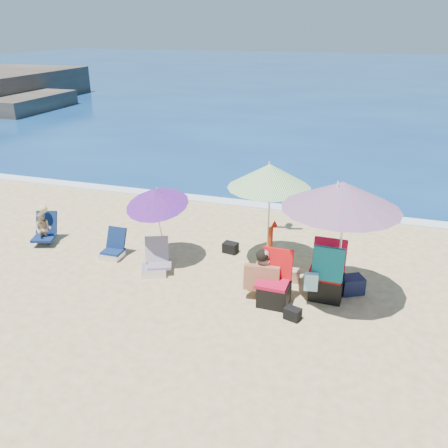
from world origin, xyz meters
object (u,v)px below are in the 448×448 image
(umbrella_blue, at_px, (156,197))
(person_center, at_px, (263,274))
(camp_chair_right, at_px, (326,278))
(person_left, at_px, (44,228))
(chair_rainbow, at_px, (156,264))
(chair_navy, at_px, (113,250))
(umbrella_turquoise, at_px, (342,195))
(umbrella_striped, at_px, (270,176))
(camp_chair_left, at_px, (274,289))
(furled_umbrella, at_px, (271,248))

(umbrella_blue, xyz_separation_m, person_center, (2.55, -0.75, -1.04))
(camp_chair_right, distance_m, person_left, 6.74)
(chair_rainbow, bearing_deg, chair_navy, 163.97)
(umbrella_turquoise, bearing_deg, person_left, 175.99)
(umbrella_blue, bearing_deg, chair_navy, -172.99)
(umbrella_turquoise, bearing_deg, person_center, -168.95)
(chair_rainbow, bearing_deg, umbrella_turquoise, -0.17)
(umbrella_blue, bearing_deg, person_center, -16.47)
(umbrella_striped, bearing_deg, camp_chair_right, -36.06)
(umbrella_turquoise, xyz_separation_m, umbrella_blue, (-3.86, 0.50, -0.62))
(umbrella_turquoise, relative_size, camp_chair_left, 2.71)
(chair_navy, height_order, camp_chair_left, camp_chair_left)
(umbrella_blue, bearing_deg, furled_umbrella, 0.44)
(person_center, bearing_deg, furled_umbrella, 91.82)
(chair_navy, bearing_deg, person_left, 176.54)
(chair_rainbow, relative_size, camp_chair_left, 0.80)
(umbrella_turquoise, distance_m, person_left, 7.09)
(umbrella_turquoise, height_order, person_left, umbrella_turquoise)
(chair_navy, relative_size, camp_chair_right, 0.54)
(umbrella_blue, distance_m, camp_chair_right, 3.91)
(umbrella_striped, bearing_deg, camp_chair_left, -71.83)
(umbrella_striped, bearing_deg, chair_navy, -168.05)
(umbrella_striped, bearing_deg, chair_rainbow, -153.67)
(camp_chair_left, relative_size, camp_chair_right, 0.88)
(umbrella_striped, distance_m, furled_umbrella, 1.47)
(furled_umbrella, xyz_separation_m, chair_rainbow, (-2.38, -0.51, -0.50))
(chair_navy, relative_size, person_left, 0.70)
(furled_umbrella, xyz_separation_m, chair_navy, (-3.61, -0.15, -0.52))
(camp_chair_left, height_order, camp_chair_right, camp_chair_right)
(chair_rainbow, height_order, camp_chair_left, camp_chair_left)
(furled_umbrella, bearing_deg, chair_rainbow, -167.96)
(person_center, distance_m, person_left, 5.60)
(person_left, bearing_deg, chair_navy, -3.46)
(umbrella_striped, xyz_separation_m, umbrella_blue, (-2.32, -0.59, -0.51))
(person_center, bearing_deg, umbrella_striped, 99.73)
(umbrella_turquoise, xyz_separation_m, person_left, (-6.86, 0.48, -1.73))
(umbrella_turquoise, relative_size, camp_chair_right, 2.38)
(umbrella_blue, height_order, camp_chair_right, umbrella_blue)
(chair_navy, distance_m, chair_rainbow, 1.28)
(umbrella_turquoise, distance_m, camp_chair_left, 2.15)
(person_center, bearing_deg, camp_chair_right, 15.22)
(umbrella_blue, bearing_deg, umbrella_turquoise, -7.35)
(chair_navy, relative_size, camp_chair_left, 0.62)
(person_left, bearing_deg, furled_umbrella, 0.38)
(umbrella_striped, distance_m, chair_rainbow, 3.05)
(camp_chair_left, height_order, person_center, camp_chair_left)
(chair_rainbow, bearing_deg, furled_umbrella, 12.04)
(umbrella_striped, relative_size, chair_navy, 3.63)
(umbrella_blue, height_order, chair_rainbow, umbrella_blue)
(umbrella_turquoise, height_order, chair_rainbow, umbrella_turquoise)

